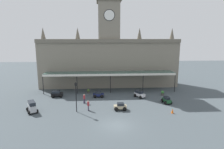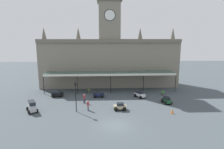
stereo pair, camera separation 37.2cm
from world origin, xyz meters
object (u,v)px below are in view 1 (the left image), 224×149
(pedestrian_crossing_forecourt, at_px, (88,105))
(planter_forecourt_centre, at_px, (163,93))
(car_silver_van, at_px, (32,107))
(car_green_sedan, at_px, (167,100))
(car_black_estate, at_px, (57,94))
(pedestrian_near_entrance, at_px, (84,98))
(car_white_estate, at_px, (140,95))
(planter_by_canopy, at_px, (88,91))
(car_navy_sedan, at_px, (98,95))
(traffic_cone, at_px, (172,111))
(car_beige_sedan, at_px, (120,107))
(victorian_lamppost, at_px, (76,94))

(pedestrian_crossing_forecourt, bearing_deg, planter_forecourt_centre, 26.66)
(car_silver_van, relative_size, car_green_sedan, 1.21)
(car_black_estate, distance_m, pedestrian_near_entrance, 6.94)
(car_black_estate, bearing_deg, car_white_estate, -4.31)
(planter_by_canopy, bearing_deg, car_navy_sedan, -51.97)
(traffic_cone, relative_size, planter_by_canopy, 0.78)
(car_white_estate, xyz_separation_m, planter_by_canopy, (-10.17, 3.28, -0.07))
(traffic_cone, distance_m, planter_forecourt_centre, 9.31)
(car_black_estate, relative_size, planter_by_canopy, 2.43)
(car_beige_sedan, relative_size, planter_by_canopy, 2.15)
(car_silver_van, xyz_separation_m, car_beige_sedan, (13.88, 0.05, -0.30))
(victorian_lamppost, height_order, planter_forecourt_centre, victorian_lamppost)
(planter_forecourt_centre, bearing_deg, car_beige_sedan, -142.02)
(car_silver_van, relative_size, planter_by_canopy, 2.70)
(pedestrian_crossing_forecourt, xyz_separation_m, planter_by_canopy, (-0.58, 9.53, -0.42))
(car_silver_van, height_order, planter_by_canopy, car_silver_van)
(car_green_sedan, height_order, car_white_estate, car_white_estate)
(car_beige_sedan, height_order, traffic_cone, car_beige_sedan)
(pedestrian_near_entrance, relative_size, planter_forecourt_centre, 1.74)
(pedestrian_crossing_forecourt, bearing_deg, car_white_estate, 33.14)
(car_white_estate, distance_m, traffic_cone, 8.86)
(car_silver_van, bearing_deg, car_navy_sedan, 33.87)
(car_green_sedan, distance_m, car_navy_sedan, 12.86)
(car_green_sedan, distance_m, victorian_lamppost, 16.03)
(pedestrian_near_entrance, xyz_separation_m, traffic_cone, (13.97, -5.42, -0.54))
(car_navy_sedan, xyz_separation_m, traffic_cone, (11.49, -8.73, -0.13))
(car_silver_van, height_order, pedestrian_near_entrance, car_silver_van)
(car_black_estate, xyz_separation_m, pedestrian_crossing_forecourt, (6.63, -7.48, 0.34))
(car_green_sedan, height_order, planter_by_canopy, car_green_sedan)
(car_silver_van, distance_m, traffic_cone, 21.88)
(car_navy_sedan, bearing_deg, car_white_estate, -4.00)
(car_silver_van, relative_size, car_navy_sedan, 1.23)
(car_navy_sedan, height_order, traffic_cone, car_navy_sedan)
(pedestrian_crossing_forecourt, height_order, traffic_cone, pedestrian_crossing_forecourt)
(car_navy_sedan, relative_size, planter_forecourt_centre, 2.19)
(car_green_sedan, xyz_separation_m, victorian_lamppost, (-15.53, -3.09, 2.49))
(car_black_estate, bearing_deg, car_beige_sedan, -32.67)
(car_black_estate, xyz_separation_m, traffic_cone, (19.65, -9.38, -0.19))
(car_navy_sedan, distance_m, planter_forecourt_centre, 12.98)
(victorian_lamppost, xyz_separation_m, planter_forecourt_centre, (16.33, 7.70, -2.51))
(car_beige_sedan, bearing_deg, car_green_sedan, 17.60)
(car_black_estate, height_order, car_navy_sedan, car_black_estate)
(car_beige_sedan, distance_m, pedestrian_crossing_forecourt, 5.13)
(car_navy_sedan, bearing_deg, planter_by_canopy, 128.03)
(planter_by_canopy, bearing_deg, car_white_estate, -17.86)
(car_navy_sedan, height_order, planter_by_canopy, car_navy_sedan)
(car_white_estate, relative_size, planter_by_canopy, 2.53)
(car_green_sedan, bearing_deg, planter_forecourt_centre, 80.17)
(car_green_sedan, relative_size, planter_forecourt_centre, 2.22)
(pedestrian_crossing_forecourt, bearing_deg, car_green_sedan, 11.06)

